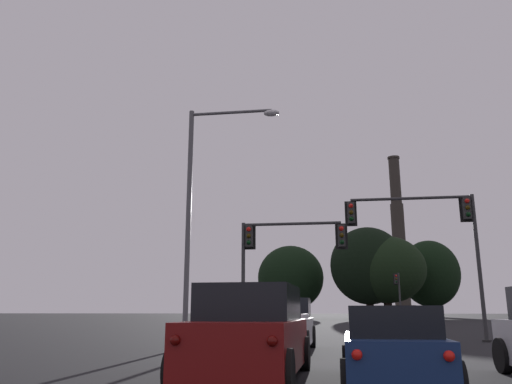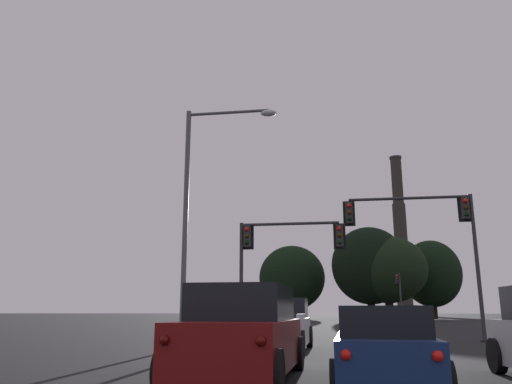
# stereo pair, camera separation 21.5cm
# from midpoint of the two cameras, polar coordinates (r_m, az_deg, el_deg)

# --- Properties ---
(suv_left_lane_second) EXTENTS (2.22, 4.95, 1.86)m
(suv_left_lane_second) POSITION_cam_midpoint_polar(r_m,az_deg,el_deg) (10.56, -0.89, -15.87)
(suv_left_lane_second) COLOR maroon
(suv_left_lane_second) RESTS_ON ground_plane
(hatchback_center_lane_second) EXTENTS (2.02, 4.15, 1.44)m
(hatchback_center_lane_second) POSITION_cam_midpoint_polar(r_m,az_deg,el_deg) (10.19, 14.93, -16.84)
(hatchback_center_lane_second) COLOR navy
(hatchback_center_lane_second) RESTS_ON ground_plane
(pickup_truck_left_lane_front) EXTENTS (2.24, 5.52, 1.82)m
(pickup_truck_left_lane_front) POSITION_cam_midpoint_polar(r_m,az_deg,el_deg) (18.03, 2.87, -15.16)
(pickup_truck_left_lane_front) COLOR silver
(pickup_truck_left_lane_front) RESTS_ON ground_plane
(traffic_light_overhead_right) EXTENTS (6.18, 0.50, 6.75)m
(traffic_light_overhead_right) POSITION_cam_midpoint_polar(r_m,az_deg,el_deg) (25.09, 19.54, -3.89)
(traffic_light_overhead_right) COLOR #2D2D30
(traffic_light_overhead_right) RESTS_ON ground_plane
(traffic_light_overhead_left) EXTENTS (5.24, 0.50, 5.58)m
(traffic_light_overhead_left) POSITION_cam_midpoint_polar(r_m,az_deg,el_deg) (24.23, 2.58, -6.52)
(traffic_light_overhead_left) COLOR #2D2D30
(traffic_light_overhead_left) RESTS_ON ground_plane
(traffic_light_far_right) EXTENTS (0.78, 0.50, 5.53)m
(traffic_light_far_right) POSITION_cam_midpoint_polar(r_m,az_deg,el_deg) (58.77, 16.13, -10.71)
(traffic_light_far_right) COLOR #2D2D30
(traffic_light_far_right) RESTS_ON ground_plane
(street_lamp) EXTENTS (3.73, 0.36, 9.38)m
(street_lamp) POSITION_cam_midpoint_polar(r_m,az_deg,el_deg) (19.80, -6.11, -0.53)
(street_lamp) COLOR #56565B
(street_lamp) RESTS_ON ground_plane
(smokestack) EXTENTS (7.94, 7.94, 52.53)m
(smokestack) POSITION_cam_midpoint_polar(r_m,az_deg,el_deg) (170.23, 16.35, -6.43)
(smokestack) COLOR #2B2722
(smokestack) RESTS_ON ground_plane
(treeline_right_mid) EXTENTS (11.97, 10.77, 13.12)m
(treeline_right_mid) POSITION_cam_midpoint_polar(r_m,az_deg,el_deg) (92.53, 4.20, -9.75)
(treeline_right_mid) COLOR black
(treeline_right_mid) RESTS_ON ground_plane
(treeline_center_right) EXTENTS (12.47, 11.22, 15.19)m
(treeline_center_right) POSITION_cam_midpoint_polar(r_m,az_deg,el_deg) (86.19, 12.89, -8.19)
(treeline_center_right) COLOR black
(treeline_center_right) RESTS_ON ground_plane
(treeline_far_right) EXTENTS (10.51, 9.46, 13.85)m
(treeline_far_right) POSITION_cam_midpoint_polar(r_m,az_deg,el_deg) (95.84, 19.47, -8.78)
(treeline_far_right) COLOR black
(treeline_far_right) RESTS_ON ground_plane
(treeline_far_left) EXTENTS (13.03, 11.72, 13.57)m
(treeline_far_left) POSITION_cam_midpoint_polar(r_m,az_deg,el_deg) (86.06, 14.84, -8.55)
(treeline_far_left) COLOR black
(treeline_far_left) RESTS_ON ground_plane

